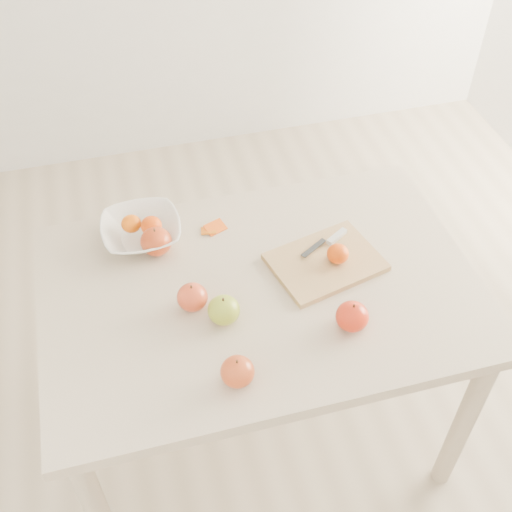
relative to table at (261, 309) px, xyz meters
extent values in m
plane|color=#C6B293|center=(0.00, 0.00, -0.65)|extent=(3.50, 3.50, 0.00)
cube|color=beige|center=(0.00, 0.00, 0.08)|extent=(1.20, 0.80, 0.04)
cylinder|color=#BCAA8E|center=(-0.54, 0.34, -0.30)|extent=(0.06, 0.06, 0.71)
cylinder|color=#BCAA8E|center=(0.54, 0.34, -0.30)|extent=(0.06, 0.06, 0.71)
cylinder|color=#BCAA8E|center=(0.54, -0.34, -0.30)|extent=(0.06, 0.06, 0.71)
cube|color=tan|center=(0.20, 0.03, 0.11)|extent=(0.34, 0.28, 0.02)
ellipsoid|color=#CA4307|center=(0.23, 0.02, 0.14)|extent=(0.06, 0.06, 0.05)
imported|color=white|center=(-0.29, 0.28, 0.13)|extent=(0.23, 0.23, 0.06)
ellipsoid|color=orange|center=(-0.31, 0.29, 0.15)|extent=(0.06, 0.06, 0.05)
ellipsoid|color=#E04207|center=(-0.26, 0.26, 0.15)|extent=(0.06, 0.06, 0.05)
cube|color=#E45510|center=(-0.07, 0.26, 0.10)|extent=(0.07, 0.06, 0.01)
cube|color=#D5630F|center=(-0.09, 0.25, 0.10)|extent=(0.05, 0.04, 0.01)
cube|color=silver|center=(0.26, 0.11, 0.12)|extent=(0.07, 0.05, 0.01)
cube|color=#3B3F43|center=(0.18, 0.08, 0.12)|extent=(0.09, 0.06, 0.00)
ellipsoid|color=#7B9F1B|center=(-0.12, -0.09, 0.14)|extent=(0.08, 0.08, 0.08)
ellipsoid|color=#9C1704|center=(-0.25, 0.21, 0.14)|extent=(0.09, 0.09, 0.08)
ellipsoid|color=#94040B|center=(0.19, -0.19, 0.14)|extent=(0.09, 0.09, 0.08)
ellipsoid|color=#9C0C10|center=(-0.19, -0.02, 0.14)|extent=(0.08, 0.08, 0.07)
ellipsoid|color=#A2140D|center=(-0.13, -0.28, 0.14)|extent=(0.08, 0.08, 0.07)
camera|label=1|loc=(-0.32, -1.13, 1.42)|focal=45.00mm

